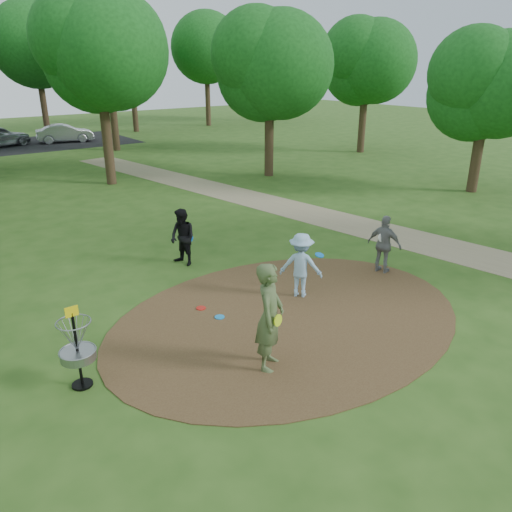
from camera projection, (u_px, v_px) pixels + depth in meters
ground at (289, 318)px, 11.05m from camera, size 100.00×100.00×0.00m
dirt_clearing at (289, 317)px, 11.04m from camera, size 8.40×8.40×0.02m
footpath at (400, 237)px, 16.19m from camera, size 7.55×39.89×0.01m
parking_lot at (28, 145)px, 34.45m from camera, size 14.00×8.00×0.01m
player_observer_with_disc at (270, 317)px, 8.92m from camera, size 0.89×0.86×2.06m
player_throwing_with_disc at (301, 265)px, 11.82m from camera, size 1.26×1.16×1.59m
player_walking_with_disc at (183, 237)px, 13.70m from camera, size 0.75×0.88×1.59m
player_waiting_with_disc at (384, 245)px, 13.18m from camera, size 0.62×1.00×1.58m
disc_ground_cyan at (220, 317)px, 11.02m from camera, size 0.22×0.22×0.02m
disc_ground_red at (201, 308)px, 11.42m from camera, size 0.22×0.22×0.02m
car_right at (65, 133)px, 35.19m from camera, size 4.02×2.15×1.26m
disc_golf_basket at (76, 342)px, 8.42m from camera, size 0.63×0.63×1.54m
tree_ring at (160, 64)px, 16.75m from camera, size 36.65×45.72×9.23m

